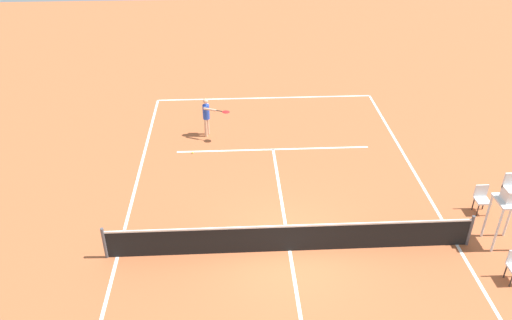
# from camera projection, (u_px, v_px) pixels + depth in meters

# --- Properties ---
(ground_plane) EXTENTS (60.00, 60.00, 0.00)m
(ground_plane) POSITION_uv_depth(u_px,v_px,m) (290.00, 251.00, 15.47)
(ground_plane) COLOR #AD5933
(court_lines) EXTENTS (10.30, 22.11, 0.01)m
(court_lines) POSITION_uv_depth(u_px,v_px,m) (290.00, 250.00, 15.47)
(court_lines) COLOR white
(court_lines) RESTS_ON ground
(tennis_net) EXTENTS (10.90, 0.10, 1.07)m
(tennis_net) POSITION_uv_depth(u_px,v_px,m) (290.00, 238.00, 15.22)
(tennis_net) COLOR #4C4C51
(tennis_net) RESTS_ON ground
(player_serving) EXTENTS (1.16, 0.95, 1.67)m
(player_serving) POSITION_uv_depth(u_px,v_px,m) (207.00, 114.00, 21.14)
(player_serving) COLOR #D8A884
(player_serving) RESTS_ON ground
(tennis_ball) EXTENTS (0.07, 0.07, 0.07)m
(tennis_ball) POSITION_uv_depth(u_px,v_px,m) (193.00, 153.00, 20.36)
(tennis_ball) COLOR #CCE033
(tennis_ball) RESTS_ON ground
(umpire_chair) EXTENTS (0.80, 0.80, 2.41)m
(umpire_chair) POSITION_uv_depth(u_px,v_px,m) (510.00, 200.00, 14.95)
(umpire_chair) COLOR silver
(umpire_chair) RESTS_ON ground
(courtside_chair_mid) EXTENTS (0.44, 0.46, 0.95)m
(courtside_chair_mid) POSITION_uv_depth(u_px,v_px,m) (482.00, 198.00, 16.87)
(courtside_chair_mid) COLOR #262626
(courtside_chair_mid) RESTS_ON ground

